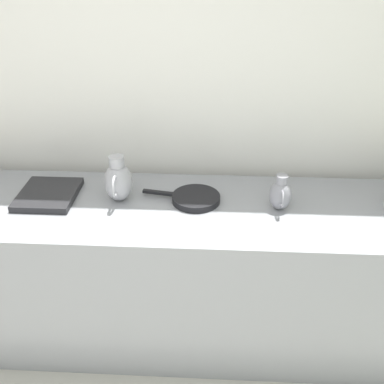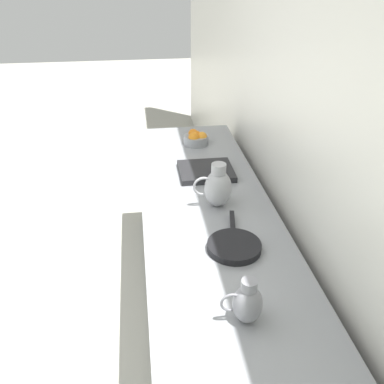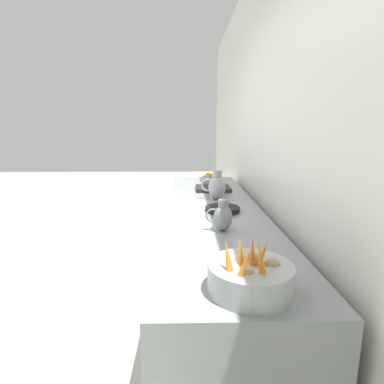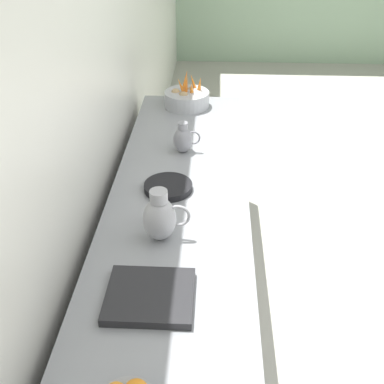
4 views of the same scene
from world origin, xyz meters
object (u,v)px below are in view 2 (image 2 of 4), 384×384
at_px(orange_bowl, 196,138).
at_px(skillet_on_counter, 234,246).
at_px(metal_pitcher_tall, 218,187).
at_px(metal_pitcher_short, 247,303).

xyz_separation_m(orange_bowl, skillet_on_counter, (0.00, 1.27, -0.03)).
height_order(orange_bowl, metal_pitcher_tall, metal_pitcher_tall).
xyz_separation_m(orange_bowl, metal_pitcher_short, (0.05, 1.71, 0.04)).
bearing_deg(metal_pitcher_short, orange_bowl, -91.77).
bearing_deg(skillet_on_counter, orange_bowl, -90.02).
xyz_separation_m(orange_bowl, metal_pitcher_tall, (0.01, 0.87, 0.07)).
distance_m(orange_bowl, skillet_on_counter, 1.27).
xyz_separation_m(metal_pitcher_tall, metal_pitcher_short, (0.05, 0.84, -0.03)).
bearing_deg(orange_bowl, skillet_on_counter, 89.98).
xyz_separation_m(metal_pitcher_short, skillet_on_counter, (-0.05, -0.44, -0.07)).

